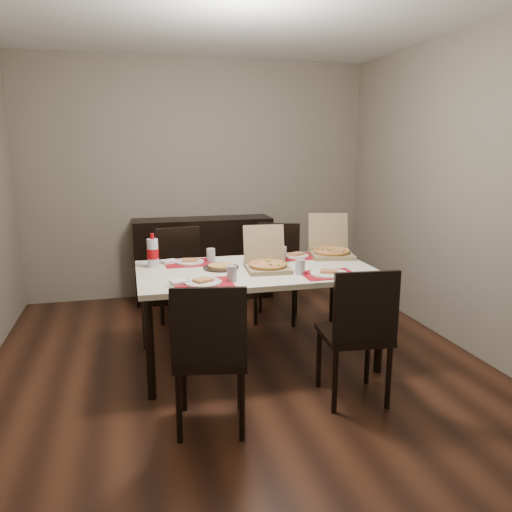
% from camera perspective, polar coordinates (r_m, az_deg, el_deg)
% --- Properties ---
extents(ground, '(3.80, 4.00, 0.02)m').
position_cam_1_polar(ground, '(4.05, -2.06, -12.12)').
color(ground, '#3D1F12').
rests_on(ground, ground).
extents(room_walls, '(3.84, 4.02, 2.62)m').
position_cam_1_polar(room_walls, '(4.11, -3.58, 13.27)').
color(room_walls, gray).
rests_on(room_walls, ground).
extents(sideboard, '(1.50, 0.40, 0.90)m').
position_cam_1_polar(sideboard, '(5.57, -6.02, -0.29)').
color(sideboard, black).
rests_on(sideboard, ground).
extents(dining_table, '(1.80, 1.00, 0.75)m').
position_cam_1_polar(dining_table, '(3.86, 0.00, -2.42)').
color(dining_table, beige).
rests_on(dining_table, ground).
extents(chair_near_left, '(0.49, 0.49, 0.93)m').
position_cam_1_polar(chair_near_left, '(2.95, -5.28, -10.80)').
color(chair_near_left, black).
rests_on(chair_near_left, ground).
extents(chair_near_right, '(0.46, 0.46, 0.93)m').
position_cam_1_polar(chair_near_right, '(3.33, 11.58, -8.27)').
color(chair_near_right, black).
rests_on(chair_near_right, ground).
extents(chair_far_left, '(0.48, 0.48, 0.93)m').
position_cam_1_polar(chair_far_left, '(4.69, -8.41, -2.02)').
color(chair_far_left, black).
rests_on(chair_far_left, ground).
extents(chair_far_right, '(0.55, 0.55, 0.93)m').
position_cam_1_polar(chair_far_right, '(4.89, 2.44, -1.30)').
color(chair_far_right, black).
rests_on(chair_far_right, ground).
extents(setting_near_left, '(0.49, 0.30, 0.11)m').
position_cam_1_polar(setting_near_left, '(3.45, -5.53, -2.77)').
color(setting_near_left, '#AA0B19').
rests_on(setting_near_left, dining_table).
extents(setting_near_right, '(0.50, 0.30, 0.11)m').
position_cam_1_polar(setting_near_right, '(3.70, 7.53, -1.79)').
color(setting_near_right, '#AA0B19').
rests_on(setting_near_right, dining_table).
extents(setting_far_left, '(0.46, 0.30, 0.11)m').
position_cam_1_polar(setting_far_left, '(4.06, -7.20, -0.47)').
color(setting_far_left, '#AA0B19').
rests_on(setting_far_left, dining_table).
extents(setting_far_right, '(0.49, 0.30, 0.11)m').
position_cam_1_polar(setting_far_right, '(4.23, 4.14, 0.12)').
color(setting_far_right, '#AA0B19').
rests_on(setting_far_right, dining_table).
extents(napkin_loose, '(0.15, 0.16, 0.02)m').
position_cam_1_polar(napkin_loose, '(3.76, 1.46, -1.62)').
color(napkin_loose, white).
rests_on(napkin_loose, dining_table).
extents(pizza_box_center, '(0.35, 0.38, 0.32)m').
position_cam_1_polar(pizza_box_center, '(3.80, 1.27, -0.78)').
color(pizza_box_center, olive).
rests_on(pizza_box_center, dining_table).
extents(pizza_box_right, '(0.41, 0.44, 0.35)m').
position_cam_1_polar(pizza_box_right, '(4.32, 8.55, 0.74)').
color(pizza_box_right, olive).
rests_on(pizza_box_right, dining_table).
extents(faina_plate, '(0.27, 0.27, 0.03)m').
position_cam_1_polar(faina_plate, '(3.86, -4.03, -1.25)').
color(faina_plate, black).
rests_on(faina_plate, dining_table).
extents(dip_bowl, '(0.12, 0.12, 0.03)m').
position_cam_1_polar(dip_bowl, '(4.04, 0.04, -0.58)').
color(dip_bowl, white).
rests_on(dip_bowl, dining_table).
extents(soda_bottle, '(0.09, 0.09, 0.27)m').
position_cam_1_polar(soda_bottle, '(3.95, -11.71, 0.34)').
color(soda_bottle, silver).
rests_on(soda_bottle, dining_table).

